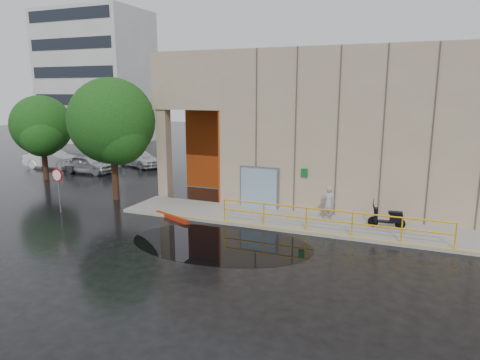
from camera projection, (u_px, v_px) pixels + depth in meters
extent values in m
plane|color=black|center=(203.00, 248.00, 16.58)|extent=(120.00, 120.00, 0.00)
cube|color=gray|center=(328.00, 225.00, 19.20)|extent=(20.00, 3.00, 0.15)
cube|color=tan|center=(389.00, 128.00, 23.57)|extent=(16.00, 10.00, 8.00)
cube|color=tan|center=(223.00, 82.00, 26.70)|extent=(4.00, 10.00, 3.00)
cube|color=tan|center=(164.00, 154.00, 23.92)|extent=(0.60, 0.60, 5.00)
cube|color=#98340E|center=(214.00, 149.00, 26.16)|extent=(3.80, 0.15, 4.90)
cube|color=#98340E|center=(232.00, 154.00, 23.86)|extent=(0.10, 3.50, 4.90)
cube|color=#8FB0C3|center=(259.00, 188.00, 21.62)|extent=(1.90, 0.10, 2.00)
cube|color=slate|center=(259.00, 188.00, 21.69)|extent=(2.10, 0.06, 2.20)
cube|color=#0D5B22|center=(304.00, 173.00, 20.64)|extent=(0.32, 0.04, 0.42)
cylinder|color=#F6AE0C|center=(329.00, 210.00, 17.66)|extent=(9.50, 0.06, 0.06)
cylinder|color=#F6AE0C|center=(329.00, 221.00, 17.75)|extent=(9.50, 0.06, 0.06)
cube|color=#BBBBB6|center=(97.00, 78.00, 50.68)|extent=(12.00, 8.00, 15.00)
imported|color=#9D9EA2|center=(328.00, 203.00, 19.57)|extent=(0.63, 0.46, 1.61)
cylinder|color=black|center=(373.00, 221.00, 18.73)|extent=(0.45, 0.13, 0.45)
cylinder|color=black|center=(400.00, 224.00, 18.41)|extent=(0.45, 0.13, 0.45)
cylinder|color=slate|center=(59.00, 194.00, 21.22)|extent=(0.06, 0.06, 1.97)
cylinder|color=#AE0C0A|center=(57.00, 175.00, 21.00)|extent=(0.68, 0.04, 0.68)
cylinder|color=white|center=(57.00, 175.00, 20.98)|extent=(0.54, 0.01, 0.54)
cube|color=#9A230A|center=(172.00, 217.00, 20.34)|extent=(2.29, 1.07, 0.18)
cube|color=black|center=(220.00, 243.00, 17.11)|extent=(7.73, 5.05, 0.01)
imported|color=silver|center=(88.00, 164.00, 31.58)|extent=(3.98, 1.65, 1.35)
imported|color=white|center=(52.00, 159.00, 33.62)|extent=(4.55, 2.10, 1.44)
imported|color=silver|center=(139.00, 158.00, 34.44)|extent=(4.84, 3.18, 1.30)
cylinder|color=black|center=(115.00, 173.00, 23.77)|extent=(0.36, 0.36, 2.99)
sphere|color=#1F6218|center=(112.00, 121.00, 23.18)|extent=(4.66, 4.66, 4.66)
sphere|color=#1F6218|center=(118.00, 135.00, 22.88)|extent=(3.26, 3.26, 3.26)
cylinder|color=black|center=(45.00, 161.00, 29.24)|extent=(0.36, 0.36, 2.51)
sphere|color=#266320|center=(41.00, 125.00, 28.73)|extent=(4.00, 4.00, 4.00)
sphere|color=#266320|center=(42.00, 135.00, 28.11)|extent=(2.80, 2.80, 2.80)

